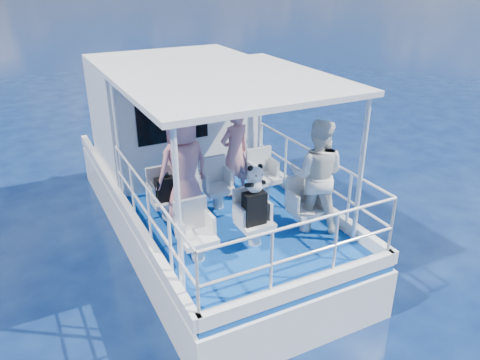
{
  "coord_description": "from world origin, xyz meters",
  "views": [
    {
      "loc": [
        -2.87,
        -6.26,
        4.64
      ],
      "look_at": [
        0.11,
        -0.4,
        1.63
      ],
      "focal_mm": 35.0,
      "sensor_mm": 36.0,
      "label": 1
    }
  ],
  "objects_px": {
    "passenger_port_fwd": "(183,168)",
    "panda": "(255,179)",
    "passenger_stbd_aft": "(317,175)",
    "backpack_center": "(254,208)"
  },
  "relations": [
    {
      "from": "passenger_stbd_aft",
      "to": "panda",
      "type": "height_order",
      "value": "passenger_stbd_aft"
    },
    {
      "from": "panda",
      "to": "passenger_stbd_aft",
      "type": "bearing_deg",
      "value": 3.27
    },
    {
      "from": "passenger_port_fwd",
      "to": "panda",
      "type": "distance_m",
      "value": 1.35
    },
    {
      "from": "panda",
      "to": "passenger_port_fwd",
      "type": "bearing_deg",
      "value": 117.36
    },
    {
      "from": "passenger_stbd_aft",
      "to": "panda",
      "type": "bearing_deg",
      "value": 43.74
    },
    {
      "from": "passenger_stbd_aft",
      "to": "panda",
      "type": "xyz_separation_m",
      "value": [
        -1.09,
        -0.06,
        0.19
      ]
    },
    {
      "from": "passenger_stbd_aft",
      "to": "backpack_center",
      "type": "bearing_deg",
      "value": 44.81
    },
    {
      "from": "passenger_port_fwd",
      "to": "passenger_stbd_aft",
      "type": "bearing_deg",
      "value": 136.26
    },
    {
      "from": "backpack_center",
      "to": "passenger_port_fwd",
      "type": "bearing_deg",
      "value": 116.29
    },
    {
      "from": "backpack_center",
      "to": "panda",
      "type": "distance_m",
      "value": 0.45
    }
  ]
}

